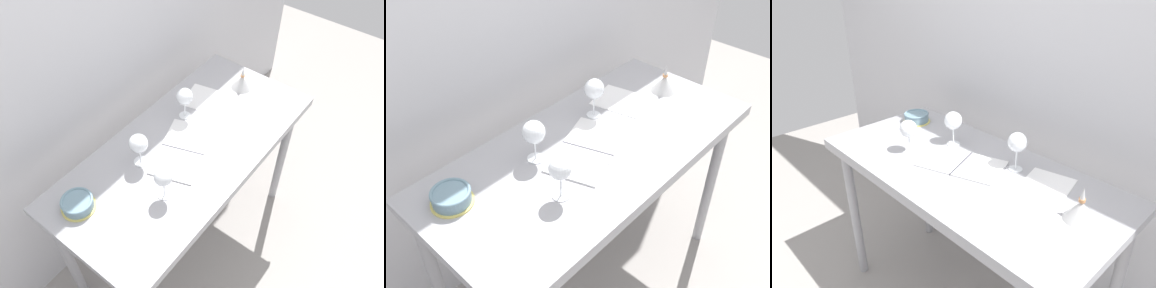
# 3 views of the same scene
# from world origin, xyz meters

# --- Properties ---
(ground_plane) EXTENTS (6.00, 6.00, 0.00)m
(ground_plane) POSITION_xyz_m (0.00, 0.00, 0.00)
(ground_plane) COLOR gray
(back_wall) EXTENTS (3.80, 0.04, 2.60)m
(back_wall) POSITION_xyz_m (0.00, 0.49, 1.30)
(back_wall) COLOR silver
(back_wall) RESTS_ON ground_plane
(steel_counter) EXTENTS (1.40, 0.65, 0.90)m
(steel_counter) POSITION_xyz_m (0.00, -0.01, 0.79)
(steel_counter) COLOR #9C9CA1
(steel_counter) RESTS_ON ground_plane
(wine_glass_near_left) EXTENTS (0.08, 0.08, 0.17)m
(wine_glass_near_left) POSITION_xyz_m (-0.28, -0.11, 1.02)
(wine_glass_near_left) COLOR white
(wine_glass_near_left) RESTS_ON steel_counter
(wine_glass_far_right) EXTENTS (0.08, 0.08, 0.17)m
(wine_glass_far_right) POSITION_xyz_m (0.17, 0.13, 1.03)
(wine_glass_far_right) COLOR white
(wine_glass_far_right) RESTS_ON steel_counter
(wine_glass_far_left) EXTENTS (0.09, 0.09, 0.17)m
(wine_glass_far_left) POSITION_xyz_m (-0.20, 0.10, 1.02)
(wine_glass_far_left) COLOR white
(wine_glass_far_left) RESTS_ON steel_counter
(open_notebook) EXTENTS (0.42, 0.32, 0.01)m
(open_notebook) POSITION_xyz_m (-0.03, -0.01, 0.90)
(open_notebook) COLOR silver
(open_notebook) RESTS_ON steel_counter
(tasting_sheet_upper) EXTENTS (0.24, 0.26, 0.00)m
(tasting_sheet_upper) POSITION_xyz_m (0.33, 0.11, 0.90)
(tasting_sheet_upper) COLOR white
(tasting_sheet_upper) RESTS_ON steel_counter
(tasting_bowl) EXTENTS (0.15, 0.15, 0.05)m
(tasting_bowl) POSITION_xyz_m (-0.55, 0.14, 0.93)
(tasting_bowl) COLOR #DBCC66
(tasting_bowl) RESTS_ON steel_counter
(decanter_funnel) EXTENTS (0.12, 0.12, 0.13)m
(decanter_funnel) POSITION_xyz_m (0.53, 0.03, 0.94)
(decanter_funnel) COLOR #BCBCBC
(decanter_funnel) RESTS_ON steel_counter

